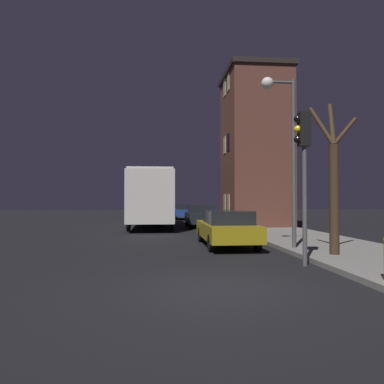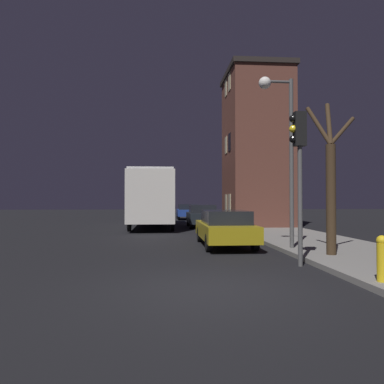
{
  "view_description": "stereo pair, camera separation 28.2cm",
  "coord_description": "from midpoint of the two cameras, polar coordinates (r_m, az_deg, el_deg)",
  "views": [
    {
      "loc": [
        -1.19,
        -7.27,
        1.74
      ],
      "look_at": [
        0.53,
        11.19,
        2.12
      ],
      "focal_mm": 35.0,
      "sensor_mm": 36.0,
      "label": 1
    },
    {
      "loc": [
        -0.91,
        -7.3,
        1.74
      ],
      "look_at": [
        0.53,
        11.19,
        2.12
      ],
      "focal_mm": 35.0,
      "sensor_mm": 36.0,
      "label": 2
    }
  ],
  "objects": [
    {
      "name": "bus",
      "position": [
        23.82,
        -6.57,
        -0.39
      ],
      "size": [
        2.58,
        9.39,
        3.45
      ],
      "color": "beige",
      "rests_on": "ground"
    },
    {
      "name": "ground_plane",
      "position": [
        7.56,
        2.9,
        -14.46
      ],
      "size": [
        120.0,
        120.0,
        0.0
      ],
      "primitive_type": "plane",
      "color": "black"
    },
    {
      "name": "bare_tree",
      "position": [
        11.81,
        20.14,
        1.5
      ],
      "size": [
        1.57,
        1.05,
        4.65
      ],
      "color": "#382819",
      "rests_on": "sidewalk"
    },
    {
      "name": "car_mid_lane",
      "position": [
        23.72,
        0.99,
        -3.6
      ],
      "size": [
        1.75,
        3.91,
        1.42
      ],
      "color": "black",
      "rests_on": "ground"
    },
    {
      "name": "car_near_lane",
      "position": [
        14.04,
        4.71,
        -5.37
      ],
      "size": [
        1.76,
        4.56,
        1.34
      ],
      "color": "olive",
      "rests_on": "ground"
    },
    {
      "name": "car_far_lane",
      "position": [
        33.0,
        -1.26,
        -2.95
      ],
      "size": [
        1.89,
        3.81,
        1.34
      ],
      "color": "navy",
      "rests_on": "ground"
    },
    {
      "name": "streetlamp",
      "position": [
        13.05,
        13.17,
        9.09
      ],
      "size": [
        1.17,
        0.41,
        5.71
      ],
      "color": "#4C4C4C",
      "rests_on": "sidewalk"
    },
    {
      "name": "traffic_light",
      "position": [
        10.29,
        15.83,
        5.43
      ],
      "size": [
        0.43,
        0.24,
        4.05
      ],
      "color": "#4C4C4C",
      "rests_on": "ground"
    },
    {
      "name": "brick_building",
      "position": [
        24.4,
        9.23,
        6.66
      ],
      "size": [
        3.91,
        5.07,
        9.81
      ],
      "color": "brown",
      "rests_on": "sidewalk"
    }
  ]
}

